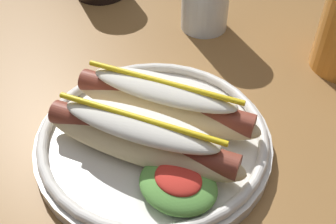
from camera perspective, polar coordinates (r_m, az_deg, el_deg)
The scene contains 2 objects.
dining_table at distance 0.57m, azimuth 6.08°, elevation -9.45°, with size 1.42×0.82×0.74m.
hot_dog_plate at distance 0.45m, azimuth -1.94°, elevation -2.84°, with size 0.26×0.26×0.08m.
Camera 1 is at (0.14, -0.32, 1.09)m, focal length 44.02 mm.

